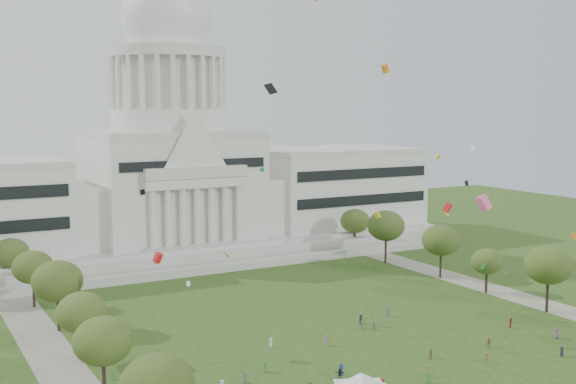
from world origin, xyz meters
name	(u,v)px	position (x,y,z in m)	size (l,w,h in m)	color
ground	(433,381)	(0.00, 0.00, 0.00)	(400.00, 400.00, 0.00)	#2C4916
capitol	(170,173)	(0.00, 113.59, 22.30)	(160.00, 64.50, 91.30)	#BBB9AF
path_left	(64,374)	(-48.00, 30.00, 0.02)	(8.00, 160.00, 0.04)	gray
path_right	(513,295)	(48.00, 30.00, 0.02)	(8.00, 160.00, 0.04)	gray
row_tree_l_2	(103,341)	(-45.04, 17.30, 8.51)	(8.42, 8.42, 11.97)	black
row_tree_r_2	(549,265)	(44.17, 17.44, 9.66)	(9.55, 9.55, 13.58)	black
row_tree_l_3	(82,313)	(-44.09, 33.92, 8.21)	(8.12, 8.12, 11.55)	black
row_tree_r_3	(487,261)	(44.40, 34.48, 7.08)	(7.01, 7.01, 9.98)	black
row_tree_l_4	(57,281)	(-44.08, 52.42, 9.39)	(9.29, 9.29, 13.21)	black
row_tree_r_4	(441,240)	(44.76, 50.04, 9.29)	(9.19, 9.19, 13.06)	black
row_tree_l_5	(33,267)	(-45.22, 71.01, 8.42)	(8.33, 8.33, 11.85)	black
row_tree_r_5	(386,226)	(43.49, 70.19, 9.93)	(9.82, 9.82, 13.96)	black
row_tree_l_6	(11,253)	(-46.87, 89.14, 8.27)	(8.19, 8.19, 11.64)	black
row_tree_r_6	(355,221)	(45.96, 88.13, 8.51)	(8.42, 8.42, 11.97)	black
event_tent	(361,380)	(-15.19, -2.73, 4.01)	(12.19, 12.19, 5.17)	#4C4C4C
person_0	(556,333)	(32.50, 5.04, 0.89)	(0.87, 0.56, 1.77)	#994C8C
person_2	(511,323)	(30.11, 13.42, 0.92)	(0.89, 0.55, 1.84)	#B21E1E
person_3	(486,357)	(12.56, 1.90, 0.93)	(1.20, 0.62, 1.85)	olive
person_4	(431,354)	(5.94, 7.69, 0.84)	(0.99, 0.54, 1.69)	olive
person_5	(340,373)	(-11.71, 7.79, 0.82)	(1.52, 0.60, 1.64)	#26262B
person_9	(506,347)	(19.17, 4.03, 0.83)	(1.07, 0.55, 1.66)	olive
person_10	(489,343)	(18.29, 7.15, 0.86)	(1.01, 0.55, 1.73)	olive
distant_crowd	(316,359)	(-11.65, 14.84, 0.84)	(68.15, 32.90, 1.87)	olive
kite_swarm	(414,201)	(3.45, 9.78, 26.09)	(95.91, 108.40, 63.31)	yellow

